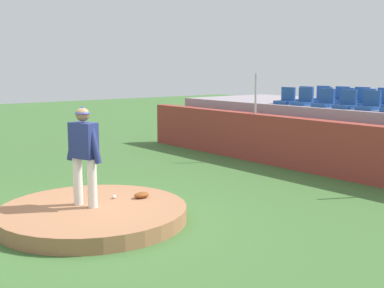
% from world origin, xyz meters
% --- Properties ---
extents(ground_plane, '(60.00, 60.00, 0.00)m').
position_xyz_m(ground_plane, '(0.00, 0.00, 0.00)').
color(ground_plane, '#3F6A31').
extents(pitchers_mound, '(3.30, 3.30, 0.26)m').
position_xyz_m(pitchers_mound, '(0.00, 0.00, 0.13)').
color(pitchers_mound, '#A46C49').
rests_on(pitchers_mound, ground_plane).
extents(pitcher, '(0.79, 0.40, 1.77)m').
position_xyz_m(pitcher, '(-0.13, -0.08, 1.29)').
color(pitcher, white).
rests_on(pitcher, pitchers_mound).
extents(baseball, '(0.07, 0.07, 0.07)m').
position_xyz_m(baseball, '(-0.24, 0.56, 0.30)').
color(baseball, white).
rests_on(baseball, pitchers_mound).
extents(fielding_glove, '(0.21, 0.31, 0.11)m').
position_xyz_m(fielding_glove, '(0.04, 0.99, 0.32)').
color(fielding_glove, brown).
rests_on(fielding_glove, pitchers_mound).
extents(brick_barrier, '(13.87, 0.40, 1.37)m').
position_xyz_m(brick_barrier, '(0.00, 6.40, 0.69)').
color(brick_barrier, '#96382F').
rests_on(brick_barrier, ground_plane).
extents(fence_post_left, '(0.06, 0.06, 1.16)m').
position_xyz_m(fence_post_left, '(-2.25, 6.40, 1.95)').
color(fence_post_left, silver).
rests_on(fence_post_left, brick_barrier).
extents(bleacher_platform, '(12.65, 4.00, 1.61)m').
position_xyz_m(bleacher_platform, '(0.00, 8.99, 0.81)').
color(bleacher_platform, '#9A8C95').
rests_on(bleacher_platform, ground_plane).
extents(stadium_chair_0, '(0.48, 0.44, 0.50)m').
position_xyz_m(stadium_chair_0, '(-2.07, 7.52, 1.77)').
color(stadium_chair_0, '#224C97').
rests_on(stadium_chair_0, bleacher_platform).
extents(stadium_chair_1, '(0.48, 0.44, 0.50)m').
position_xyz_m(stadium_chair_1, '(-1.43, 7.54, 1.77)').
color(stadium_chair_1, '#224C97').
rests_on(stadium_chair_1, bleacher_platform).
extents(stadium_chair_2, '(0.48, 0.44, 0.50)m').
position_xyz_m(stadium_chair_2, '(-0.69, 7.52, 1.77)').
color(stadium_chair_2, '#224C97').
rests_on(stadium_chair_2, bleacher_platform).
extents(stadium_chair_3, '(0.48, 0.44, 0.50)m').
position_xyz_m(stadium_chair_3, '(0.01, 7.50, 1.77)').
color(stadium_chair_3, '#224C97').
rests_on(stadium_chair_3, bleacher_platform).
extents(stadium_chair_4, '(0.48, 0.44, 0.50)m').
position_xyz_m(stadium_chair_4, '(0.67, 7.54, 1.77)').
color(stadium_chair_4, '#224C97').
rests_on(stadium_chair_4, bleacher_platform).
extents(stadium_chair_7, '(0.48, 0.44, 0.50)m').
position_xyz_m(stadium_chair_7, '(-2.12, 8.42, 1.77)').
color(stadium_chair_7, '#224C97').
rests_on(stadium_chair_7, bleacher_platform).
extents(stadium_chair_8, '(0.48, 0.44, 0.50)m').
position_xyz_m(stadium_chair_8, '(-1.39, 8.39, 1.77)').
color(stadium_chair_8, '#224C97').
rests_on(stadium_chair_8, bleacher_platform).
extents(stadium_chair_9, '(0.48, 0.44, 0.50)m').
position_xyz_m(stadium_chair_9, '(-0.67, 8.43, 1.77)').
color(stadium_chair_9, '#224C97').
rests_on(stadium_chair_9, bleacher_platform).
extents(stadium_chair_10, '(0.48, 0.44, 0.50)m').
position_xyz_m(stadium_chair_10, '(0.00, 8.43, 1.77)').
color(stadium_chair_10, '#224C97').
rests_on(stadium_chair_10, bleacher_platform).
extents(stadium_chair_14, '(0.48, 0.44, 0.50)m').
position_xyz_m(stadium_chair_14, '(-2.13, 9.32, 1.77)').
color(stadium_chair_14, '#224C97').
rests_on(stadium_chair_14, bleacher_platform).
extents(stadium_chair_15, '(0.48, 0.44, 0.50)m').
position_xyz_m(stadium_chair_15, '(-1.39, 9.29, 1.77)').
color(stadium_chair_15, '#224C97').
rests_on(stadium_chair_15, bleacher_platform).
extents(stadium_chair_16, '(0.48, 0.44, 0.50)m').
position_xyz_m(stadium_chair_16, '(-0.73, 9.34, 1.77)').
color(stadium_chair_16, '#224C97').
rests_on(stadium_chair_16, bleacher_platform).
extents(stadium_chair_17, '(0.48, 0.44, 0.50)m').
position_xyz_m(stadium_chair_17, '(0.02, 9.34, 1.77)').
color(stadium_chair_17, '#224C97').
rests_on(stadium_chair_17, bleacher_platform).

